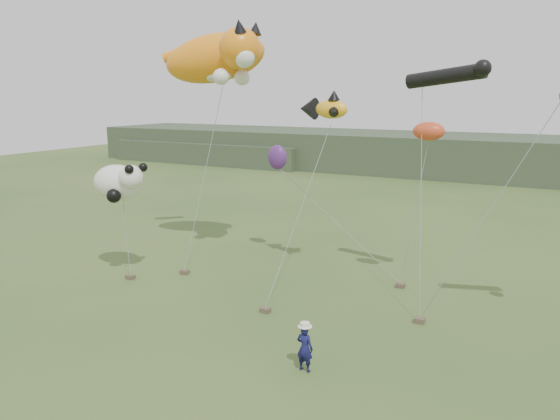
% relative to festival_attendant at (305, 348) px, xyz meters
% --- Properties ---
extents(ground, '(120.00, 120.00, 0.00)m').
position_rel_festival_attendant_xyz_m(ground, '(-2.11, 0.01, -0.73)').
color(ground, '#385123').
rests_on(ground, ground).
extents(headland, '(90.00, 13.00, 4.00)m').
position_rel_festival_attendant_xyz_m(headland, '(-5.22, 44.70, 1.19)').
color(headland, '#2D3D28').
rests_on(headland, ground).
extents(festival_attendant, '(0.55, 0.38, 1.46)m').
position_rel_festival_attendant_xyz_m(festival_attendant, '(0.00, 0.00, 0.00)').
color(festival_attendant, '#131549').
rests_on(festival_attendant, ground).
extents(sandbag_anchors, '(13.12, 5.42, 0.19)m').
position_rel_festival_attendant_xyz_m(sandbag_anchors, '(-3.97, 5.28, -0.64)').
color(sandbag_anchors, brown).
rests_on(sandbag_anchors, ground).
extents(cat_kite, '(6.71, 3.94, 3.09)m').
position_rel_festival_attendant_xyz_m(cat_kite, '(-8.73, 8.75, 9.20)').
color(cat_kite, orange).
rests_on(cat_kite, ground).
extents(fish_kite, '(2.42, 1.64, 1.27)m').
position_rel_festival_attendant_xyz_m(fish_kite, '(-3.08, 8.14, 6.86)').
color(fish_kite, '#F4AD20').
rests_on(fish_kite, ground).
extents(tube_kites, '(8.56, 3.78, 1.72)m').
position_rel_festival_attendant_xyz_m(tube_kites, '(4.29, 7.48, 7.98)').
color(tube_kites, black).
rests_on(tube_kites, ground).
extents(panda_kite, '(2.83, 1.83, 1.76)m').
position_rel_festival_attendant_xyz_m(panda_kite, '(-11.11, 4.10, 3.63)').
color(panda_kite, white).
rests_on(panda_kite, ground).
extents(misc_kites, '(8.85, 2.29, 2.60)m').
position_rel_festival_attendant_xyz_m(misc_kites, '(-2.69, 9.29, 5.15)').
color(misc_kites, '#CD4321').
rests_on(misc_kites, ground).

